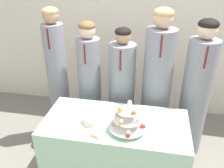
{
  "coord_description": "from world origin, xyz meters",
  "views": [
    {
      "loc": [
        0.3,
        -1.45,
        2.06
      ],
      "look_at": [
        -0.04,
        0.36,
        1.09
      ],
      "focal_mm": 38.0,
      "sensor_mm": 36.0,
      "label": 1
    }
  ],
  "objects_px": {
    "student_1": "(90,87)",
    "student_3": "(156,88)",
    "cupcake_stand": "(127,119)",
    "cake_knife": "(98,138)",
    "student_4": "(195,95)",
    "student_0": "(58,79)",
    "student_2": "(122,93)",
    "round_cake": "(93,119)"
  },
  "relations": [
    {
      "from": "cupcake_stand",
      "to": "student_3",
      "type": "distance_m",
      "value": 0.73
    },
    {
      "from": "student_0",
      "to": "student_2",
      "type": "xyz_separation_m",
      "value": [
        0.77,
        0.0,
        -0.11
      ]
    },
    {
      "from": "student_0",
      "to": "student_2",
      "type": "distance_m",
      "value": 0.78
    },
    {
      "from": "student_0",
      "to": "student_3",
      "type": "xyz_separation_m",
      "value": [
        1.16,
        0.0,
        -0.0
      ]
    },
    {
      "from": "student_4",
      "to": "student_1",
      "type": "bearing_deg",
      "value": -180.0
    },
    {
      "from": "cake_knife",
      "to": "student_1",
      "type": "bearing_deg",
      "value": 130.04
    },
    {
      "from": "student_1",
      "to": "student_3",
      "type": "distance_m",
      "value": 0.77
    },
    {
      "from": "student_2",
      "to": "student_3",
      "type": "height_order",
      "value": "student_3"
    },
    {
      "from": "cake_knife",
      "to": "student_4",
      "type": "bearing_deg",
      "value": 64.1
    },
    {
      "from": "cake_knife",
      "to": "student_3",
      "type": "relative_size",
      "value": 0.13
    },
    {
      "from": "cake_knife",
      "to": "student_2",
      "type": "bearing_deg",
      "value": 105.31
    },
    {
      "from": "cupcake_stand",
      "to": "student_1",
      "type": "xyz_separation_m",
      "value": [
        -0.53,
        0.68,
        -0.1
      ]
    },
    {
      "from": "student_2",
      "to": "student_4",
      "type": "bearing_deg",
      "value": 0.0
    },
    {
      "from": "cupcake_stand",
      "to": "student_2",
      "type": "xyz_separation_m",
      "value": [
        -0.15,
        0.68,
        -0.14
      ]
    },
    {
      "from": "cake_knife",
      "to": "student_4",
      "type": "xyz_separation_m",
      "value": [
        0.89,
        0.85,
        0.03
      ]
    },
    {
      "from": "student_0",
      "to": "student_3",
      "type": "distance_m",
      "value": 1.16
    },
    {
      "from": "student_0",
      "to": "student_4",
      "type": "height_order",
      "value": "student_0"
    },
    {
      "from": "cupcake_stand",
      "to": "round_cake",
      "type": "bearing_deg",
      "value": 173.54
    },
    {
      "from": "round_cake",
      "to": "student_2",
      "type": "distance_m",
      "value": 0.67
    },
    {
      "from": "cake_knife",
      "to": "student_3",
      "type": "xyz_separation_m",
      "value": [
        0.46,
        0.85,
        0.08
      ]
    },
    {
      "from": "student_0",
      "to": "student_1",
      "type": "bearing_deg",
      "value": -0.0
    },
    {
      "from": "student_1",
      "to": "student_2",
      "type": "xyz_separation_m",
      "value": [
        0.38,
        0.0,
        -0.04
      ]
    },
    {
      "from": "cupcake_stand",
      "to": "student_3",
      "type": "relative_size",
      "value": 0.2
    },
    {
      "from": "cake_knife",
      "to": "student_0",
      "type": "height_order",
      "value": "student_0"
    },
    {
      "from": "round_cake",
      "to": "student_1",
      "type": "height_order",
      "value": "student_1"
    },
    {
      "from": "cake_knife",
      "to": "cupcake_stand",
      "type": "xyz_separation_m",
      "value": [
        0.23,
        0.17,
        0.11
      ]
    },
    {
      "from": "student_1",
      "to": "student_2",
      "type": "bearing_deg",
      "value": 0.0
    },
    {
      "from": "cupcake_stand",
      "to": "student_4",
      "type": "distance_m",
      "value": 0.95
    },
    {
      "from": "cupcake_stand",
      "to": "student_2",
      "type": "relative_size",
      "value": 0.23
    },
    {
      "from": "round_cake",
      "to": "student_2",
      "type": "bearing_deg",
      "value": 75.1
    },
    {
      "from": "student_3",
      "to": "student_4",
      "type": "distance_m",
      "value": 0.42
    },
    {
      "from": "cupcake_stand",
      "to": "student_3",
      "type": "xyz_separation_m",
      "value": [
        0.24,
        0.68,
        -0.04
      ]
    },
    {
      "from": "student_2",
      "to": "round_cake",
      "type": "bearing_deg",
      "value": -104.9
    },
    {
      "from": "cake_knife",
      "to": "student_1",
      "type": "relative_size",
      "value": 0.15
    },
    {
      "from": "cupcake_stand",
      "to": "student_4",
      "type": "height_order",
      "value": "student_4"
    },
    {
      "from": "cake_knife",
      "to": "student_2",
      "type": "distance_m",
      "value": 0.85
    },
    {
      "from": "round_cake",
      "to": "student_0",
      "type": "xyz_separation_m",
      "value": [
        -0.6,
        0.65,
        0.04
      ]
    },
    {
      "from": "student_4",
      "to": "round_cake",
      "type": "bearing_deg",
      "value": -146.65
    },
    {
      "from": "round_cake",
      "to": "student_4",
      "type": "relative_size",
      "value": 0.16
    },
    {
      "from": "round_cake",
      "to": "student_1",
      "type": "bearing_deg",
      "value": 107.71
    },
    {
      "from": "student_2",
      "to": "cake_knife",
      "type": "bearing_deg",
      "value": -94.96
    },
    {
      "from": "student_0",
      "to": "round_cake",
      "type": "bearing_deg",
      "value": -47.36
    }
  ]
}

